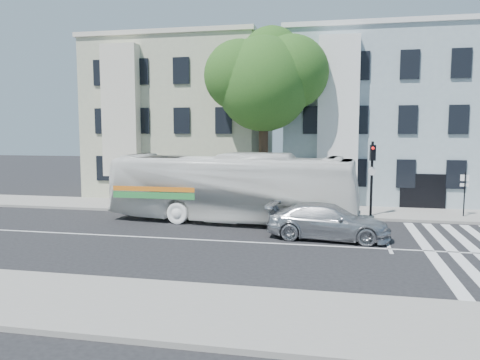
# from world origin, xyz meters

# --- Properties ---
(ground) EXTENTS (120.00, 120.00, 0.00)m
(ground) POSITION_xyz_m (0.00, 0.00, 0.00)
(ground) COLOR black
(ground) RESTS_ON ground
(sidewalk_far) EXTENTS (80.00, 4.00, 0.15)m
(sidewalk_far) POSITION_xyz_m (0.00, 8.00, 0.07)
(sidewalk_far) COLOR gray
(sidewalk_far) RESTS_ON ground
(sidewalk_near) EXTENTS (80.00, 4.00, 0.15)m
(sidewalk_near) POSITION_xyz_m (0.00, -8.00, 0.07)
(sidewalk_near) COLOR gray
(sidewalk_near) RESTS_ON ground
(building_left) EXTENTS (12.00, 10.00, 11.00)m
(building_left) POSITION_xyz_m (-7.00, 15.00, 5.50)
(building_left) COLOR #A9AB8F
(building_left) RESTS_ON ground
(building_right) EXTENTS (12.00, 10.00, 11.00)m
(building_right) POSITION_xyz_m (7.00, 15.00, 5.50)
(building_right) COLOR #8EA2A9
(building_right) RESTS_ON ground
(street_tree) EXTENTS (7.30, 5.90, 11.10)m
(street_tree) POSITION_xyz_m (0.06, 8.74, 7.83)
(street_tree) COLOR #2D2116
(street_tree) RESTS_ON ground
(bus) EXTENTS (4.17, 13.16, 3.60)m
(bus) POSITION_xyz_m (-0.98, 4.27, 1.80)
(bus) COLOR white
(bus) RESTS_ON ground
(sedan) EXTENTS (2.63, 5.53, 1.55)m
(sedan) POSITION_xyz_m (4.00, 1.35, 0.78)
(sedan) COLOR #B3B6BB
(sedan) RESTS_ON ground
(hedge) EXTENTS (8.54, 1.94, 0.70)m
(hedge) POSITION_xyz_m (-1.70, 6.30, 0.50)
(hedge) COLOR #346420
(hedge) RESTS_ON sidewalk_far
(traffic_signal) EXTENTS (0.43, 0.53, 4.18)m
(traffic_signal) POSITION_xyz_m (6.21, 6.66, 2.70)
(traffic_signal) COLOR black
(traffic_signal) RESTS_ON ground
(far_sign_pole) EXTENTS (0.43, 0.20, 2.42)m
(far_sign_pole) POSITION_xyz_m (11.11, 7.60, 1.69)
(far_sign_pole) COLOR black
(far_sign_pole) RESTS_ON sidewalk_far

